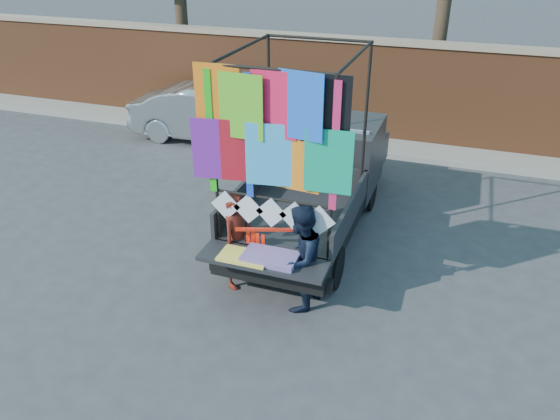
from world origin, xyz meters
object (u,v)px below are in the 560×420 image
(pickup_truck, at_px, (321,174))
(man, at_px, (300,258))
(woman, at_px, (237,241))
(sedan, at_px, (213,114))

(pickup_truck, relative_size, man, 3.34)
(woman, distance_m, man, 1.11)
(sedan, height_order, woman, woman)
(pickup_truck, xyz_separation_m, man, (0.48, -2.86, -0.05))
(man, bearing_deg, sedan, -133.49)
(man, bearing_deg, woman, -90.31)
(pickup_truck, xyz_separation_m, woman, (-0.60, -2.64, -0.09))
(woman, xyz_separation_m, man, (1.09, -0.22, 0.04))
(pickup_truck, height_order, man, pickup_truck)
(sedan, bearing_deg, pickup_truck, -133.82)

